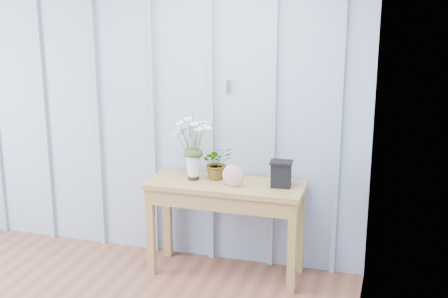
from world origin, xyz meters
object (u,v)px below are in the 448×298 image
(sideboard, at_px, (226,197))
(felt_disc_vessel, at_px, (233,176))
(daisy_vase, at_px, (193,137))
(carved_box, at_px, (281,174))

(sideboard, relative_size, felt_disc_vessel, 7.00)
(daisy_vase, bearing_deg, felt_disc_vessel, -14.29)
(daisy_vase, bearing_deg, carved_box, 1.34)
(daisy_vase, height_order, felt_disc_vessel, daisy_vase)
(felt_disc_vessel, bearing_deg, sideboard, 140.28)
(daisy_vase, xyz_separation_m, carved_box, (0.68, 0.02, -0.24))
(sideboard, xyz_separation_m, carved_box, (0.42, 0.02, 0.22))
(felt_disc_vessel, bearing_deg, carved_box, 22.27)
(daisy_vase, relative_size, felt_disc_vessel, 3.18)
(carved_box, bearing_deg, sideboard, -176.86)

